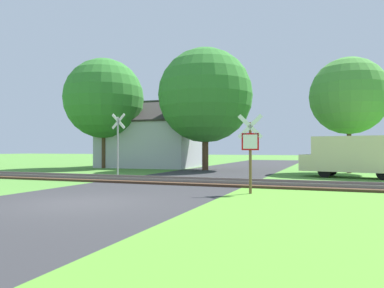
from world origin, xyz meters
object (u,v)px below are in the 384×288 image
(stop_sign_near, at_px, (250,147))
(tree_center, at_px, (205,95))
(mail_truck, at_px, (352,155))
(tree_left, at_px, (104,99))
(tree_right, at_px, (349,96))
(house, at_px, (152,143))
(crossing_sign_far, at_px, (118,140))

(stop_sign_near, bearing_deg, tree_center, -74.00)
(tree_center, relative_size, mail_truck, 1.72)
(tree_left, distance_m, tree_right, 18.20)
(tree_left, height_order, tree_center, tree_center)
(tree_right, bearing_deg, house, 170.11)
(tree_center, bearing_deg, crossing_sign_far, -107.19)
(mail_truck, bearing_deg, house, 78.18)
(house, bearing_deg, tree_left, -132.69)
(house, relative_size, tree_right, 1.11)
(stop_sign_near, bearing_deg, tree_left, -49.94)
(tree_center, bearing_deg, mail_truck, -22.06)
(house, xyz_separation_m, tree_center, (5.77, -2.84, 3.40))
(house, xyz_separation_m, tree_right, (15.47, -2.70, 2.91))
(stop_sign_near, distance_m, tree_right, 14.00)
(crossing_sign_far, bearing_deg, mail_truck, 19.91)
(tree_center, bearing_deg, house, 153.75)
(crossing_sign_far, relative_size, mail_truck, 0.68)
(house, bearing_deg, tree_center, -28.30)
(stop_sign_near, distance_m, crossing_sign_far, 9.83)
(crossing_sign_far, xyz_separation_m, tree_left, (-6.03, 7.61, 3.56))
(crossing_sign_far, xyz_separation_m, mail_truck, (12.13, 4.01, -0.80))
(house, height_order, mail_truck, house)
(tree_right, bearing_deg, tree_left, -178.53)
(stop_sign_near, relative_size, crossing_sign_far, 0.79)
(house, bearing_deg, mail_truck, -25.70)
(mail_truck, bearing_deg, tree_center, 79.78)
(tree_right, relative_size, mail_truck, 1.44)
(crossing_sign_far, distance_m, tree_left, 10.34)
(stop_sign_near, distance_m, tree_center, 14.77)
(house, bearing_deg, crossing_sign_far, -74.95)
(mail_truck, bearing_deg, crossing_sign_far, 120.13)
(tree_left, xyz_separation_m, mail_truck, (18.16, -3.60, -4.35))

